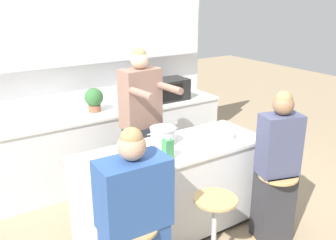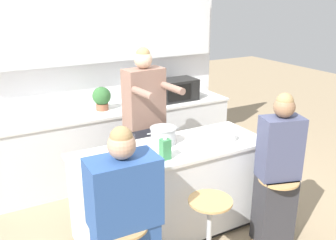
% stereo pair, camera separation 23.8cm
% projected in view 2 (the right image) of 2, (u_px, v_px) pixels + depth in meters
% --- Properties ---
extents(ground_plane, '(16.00, 16.00, 0.00)m').
position_uv_depth(ground_plane, '(171.00, 231.00, 3.75)').
color(ground_plane, tan).
extents(wall_back, '(3.33, 0.22, 2.70)m').
position_uv_depth(wall_back, '(102.00, 53.00, 4.73)').
color(wall_back, white).
rests_on(wall_back, ground_plane).
extents(back_counter, '(3.09, 0.66, 0.90)m').
position_uv_depth(back_counter, '(116.00, 141.00, 4.82)').
color(back_counter, silver).
rests_on(back_counter, ground_plane).
extents(kitchen_island, '(1.85, 0.69, 0.91)m').
position_uv_depth(kitchen_island, '(171.00, 191.00, 3.60)').
color(kitchen_island, black).
rests_on(kitchen_island, ground_plane).
extents(bar_stool_center, '(0.38, 0.38, 0.69)m').
position_uv_depth(bar_stool_center, '(209.00, 234.00, 3.10)').
color(bar_stool_center, tan).
rests_on(bar_stool_center, ground_plane).
extents(bar_stool_rightmost, '(0.38, 0.38, 0.69)m').
position_uv_depth(bar_stool_rightmost, '(275.00, 210.00, 3.44)').
color(bar_stool_rightmost, tan).
rests_on(bar_stool_rightmost, ground_plane).
extents(person_cooking, '(0.46, 0.59, 1.76)m').
position_uv_depth(person_cooking, '(145.00, 131.00, 3.99)').
color(person_cooking, '#383842').
rests_on(person_cooking, ground_plane).
extents(person_wrapped_blanket, '(0.50, 0.30, 1.44)m').
position_uv_depth(person_wrapped_blanket, '(125.00, 226.00, 2.70)').
color(person_wrapped_blanket, '#2D5193').
rests_on(person_wrapped_blanket, ground_plane).
extents(person_seated_near, '(0.41, 0.35, 1.48)m').
position_uv_depth(person_seated_near, '(277.00, 178.00, 3.38)').
color(person_seated_near, '#333338').
rests_on(person_seated_near, ground_plane).
extents(cooking_pot, '(0.33, 0.25, 0.16)m').
position_uv_depth(cooking_pot, '(163.00, 136.00, 3.52)').
color(cooking_pot, '#B7BABC').
rests_on(cooking_pot, kitchen_island).
extents(fruit_bowl, '(0.18, 0.18, 0.07)m').
position_uv_depth(fruit_bowl, '(227.00, 136.00, 3.63)').
color(fruit_bowl, white).
rests_on(fruit_bowl, kitchen_island).
extents(mixing_bowl_steel, '(0.21, 0.21, 0.06)m').
position_uv_depth(mixing_bowl_steel, '(104.00, 157.00, 3.19)').
color(mixing_bowl_steel, white).
rests_on(mixing_bowl_steel, kitchen_island).
extents(coffee_cup_near, '(0.12, 0.09, 0.10)m').
position_uv_depth(coffee_cup_near, '(116.00, 165.00, 2.99)').
color(coffee_cup_near, '#DB4C51').
rests_on(coffee_cup_near, kitchen_island).
extents(banana_bunch, '(0.18, 0.13, 0.06)m').
position_uv_depth(banana_bunch, '(124.00, 149.00, 3.36)').
color(banana_bunch, yellow).
rests_on(banana_bunch, kitchen_island).
extents(juice_carton, '(0.08, 0.08, 0.20)m').
position_uv_depth(juice_carton, '(165.00, 149.00, 3.19)').
color(juice_carton, '#38844C').
rests_on(juice_carton, kitchen_island).
extents(microwave, '(0.53, 0.34, 0.28)m').
position_uv_depth(microwave, '(176.00, 90.00, 4.99)').
color(microwave, black).
rests_on(microwave, back_counter).
extents(potted_plant, '(0.22, 0.22, 0.29)m').
position_uv_depth(potted_plant, '(102.00, 98.00, 4.55)').
color(potted_plant, '#93563D').
rests_on(potted_plant, back_counter).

